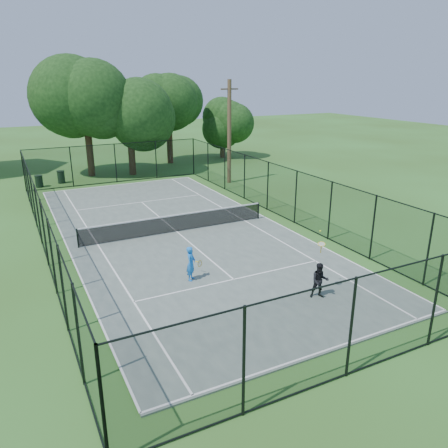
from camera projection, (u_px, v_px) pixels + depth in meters
name	position (u px, v px, depth m)	size (l,w,h in m)	color
ground	(177.00, 233.00, 23.01)	(120.00, 120.00, 0.00)	#314F1B
tennis_court	(177.00, 232.00, 23.00)	(11.00, 24.00, 0.06)	#4E5C56
tennis_net	(176.00, 222.00, 22.82)	(10.08, 0.08, 0.95)	black
fence	(176.00, 205.00, 22.53)	(13.10, 26.10, 3.00)	black
tree_near_left	(86.00, 112.00, 34.73)	(6.38, 6.38, 8.32)	#332114
tree_near_mid	(129.00, 115.00, 35.19)	(6.03, 6.03, 7.88)	#332114
tree_near_right	(169.00, 112.00, 40.18)	(5.34, 5.34, 7.37)	#332114
tree_far_right	(223.00, 124.00, 43.49)	(4.04, 4.04, 5.34)	#332114
trash_bin_left	(39.00, 181.00, 32.36)	(0.58, 0.58, 0.90)	black
trash_bin_right	(61.00, 177.00, 33.57)	(0.58, 0.58, 0.97)	black
utility_pole	(229.00, 132.00, 32.69)	(1.40, 0.30, 7.64)	#4C3823
player_blue	(191.00, 263.00, 17.35)	(0.88, 0.61, 1.41)	blue
player_black	(320.00, 280.00, 15.95)	(0.82, 0.99, 2.40)	black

